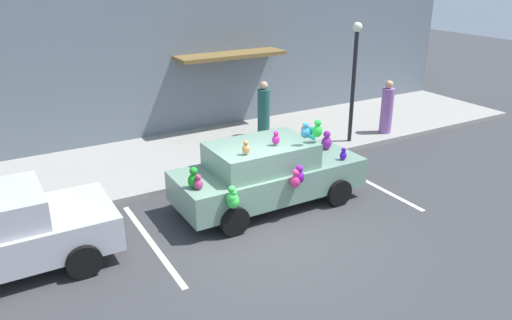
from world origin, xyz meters
The scene contains 10 objects.
ground_plane centered at (0.00, 0.00, 0.00)m, with size 60.00×60.00×0.00m, color #38383A.
sidewalk centered at (0.00, 5.00, 0.07)m, with size 24.00×4.00×0.15m, color gray.
storefront_building centered at (0.03, 7.14, 3.19)m, with size 24.00×1.25×6.40m.
parking_stripe_front centered at (3.60, 1.00, 0.00)m, with size 0.12×3.60×0.01m, color silver.
parking_stripe_rear centered at (-2.26, 1.00, 0.00)m, with size 0.12×3.60×0.01m, color silver.
plush_covered_car centered at (0.67, 1.30, 0.80)m, with size 4.41×2.03×2.08m.
teddy_bear_on_sidewalk centered at (3.54, 3.84, 0.44)m, with size 0.33×0.27×0.62m.
street_lamp_post centered at (4.99, 3.50, 2.36)m, with size 0.28×0.28×3.57m.
pedestrian_near_shopfront centered at (6.53, 3.57, 0.94)m, with size 0.38×0.38×1.70m.
pedestrian_walking_past centered at (2.95, 5.27, 0.96)m, with size 0.38×0.38×1.75m.
Camera 1 is at (-4.83, -7.69, 5.30)m, focal length 35.08 mm.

